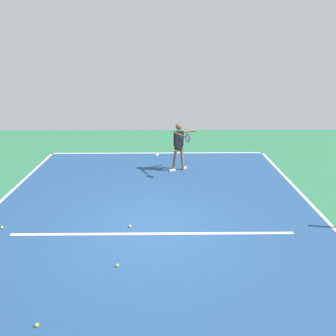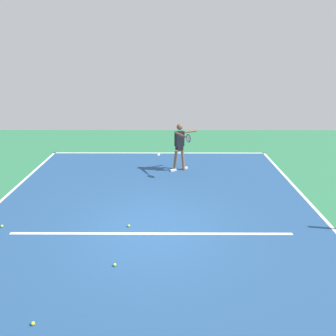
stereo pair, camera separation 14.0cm
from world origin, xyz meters
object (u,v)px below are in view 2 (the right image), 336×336
(tennis_ball_by_baseline, at_px, (129,226))
(tennis_ball_far_corner, at_px, (33,323))
(tennis_ball_centre_court, at_px, (175,160))
(tennis_ball_near_player, at_px, (115,265))
(tennis_player, at_px, (180,144))
(tennis_ball_by_sideline, at_px, (2,226))

(tennis_ball_by_baseline, height_order, tennis_ball_far_corner, same)
(tennis_ball_centre_court, bearing_deg, tennis_ball_near_player, 78.52)
(tennis_player, height_order, tennis_ball_by_sideline, tennis_player)
(tennis_ball_by_baseline, xyz_separation_m, tennis_ball_far_corner, (1.25, 3.20, 0.00))
(tennis_ball_by_baseline, bearing_deg, tennis_player, -109.35)
(tennis_ball_by_sideline, bearing_deg, tennis_ball_by_baseline, -179.49)
(tennis_player, bearing_deg, tennis_ball_by_baseline, 43.03)
(tennis_player, distance_m, tennis_ball_by_sideline, 6.53)
(tennis_player, bearing_deg, tennis_ball_far_corner, 42.15)
(tennis_ball_centre_court, relative_size, tennis_ball_near_player, 1.00)
(tennis_ball_near_player, relative_size, tennis_ball_far_corner, 1.00)
(tennis_ball_near_player, distance_m, tennis_ball_by_sideline, 3.62)
(tennis_ball_centre_court, relative_size, tennis_ball_far_corner, 1.00)
(tennis_player, bearing_deg, tennis_ball_near_player, 47.15)
(tennis_player, height_order, tennis_ball_far_corner, tennis_player)
(tennis_ball_by_baseline, bearing_deg, tennis_ball_near_player, 86.13)
(tennis_ball_by_sideline, xyz_separation_m, tennis_ball_far_corner, (-2.11, 3.17, 0.00))
(tennis_player, xyz_separation_m, tennis_ball_far_corner, (2.74, 7.43, -1.04))
(tennis_ball_near_player, distance_m, tennis_ball_by_baseline, 1.63)
(tennis_ball_centre_court, height_order, tennis_ball_by_sideline, same)
(tennis_ball_by_sideline, relative_size, tennis_ball_far_corner, 1.00)
(tennis_ball_centre_court, xyz_separation_m, tennis_ball_by_sideline, (4.67, 5.40, 0.00))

